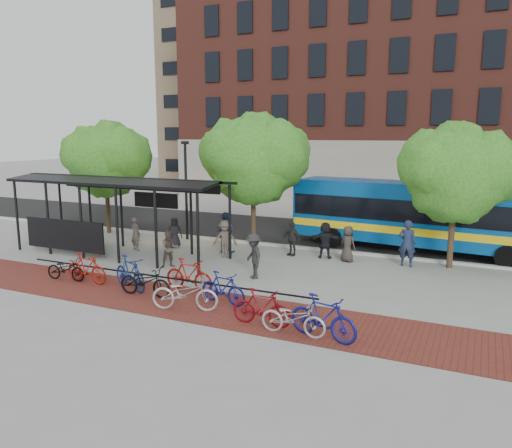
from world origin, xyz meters
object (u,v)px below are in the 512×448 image
at_px(tree_a, 107,157).
at_px(pedestrian_9, 253,256).
at_px(bike_5, 189,275).
at_px(bike_6, 185,293).
at_px(lamp_post_left, 186,187).
at_px(pedestrian_2, 225,232).
at_px(bike_3, 130,273).
at_px(bike_7, 223,288).
at_px(tree_c, 458,170).
at_px(bike_10, 293,318).
at_px(bike_9, 262,307).
at_px(pedestrian_8, 170,249).
at_px(bike_0, 66,269).
at_px(bus, 420,213).
at_px(pedestrian_5, 325,240).
at_px(pedestrian_7, 407,243).
at_px(pedestrian_3, 225,239).
at_px(bike_4, 145,281).
at_px(bike_1, 87,268).
at_px(tree_b, 256,156).
at_px(bus_shelter, 116,189).
at_px(pedestrian_0, 174,232).
at_px(pedestrian_4, 292,239).
at_px(pedestrian_6, 348,244).
at_px(pedestrian_1, 135,234).

relative_size(tree_a, pedestrian_9, 3.52).
bearing_deg(bike_5, bike_6, -149.25).
height_order(lamp_post_left, pedestrian_2, lamp_post_left).
height_order(bike_3, bike_7, bike_3).
height_order(tree_c, bike_10, tree_c).
distance_m(bike_7, bike_9, 2.27).
distance_m(bike_5, pedestrian_8, 3.37).
xyz_separation_m(bike_0, pedestrian_2, (3.33, 6.60, 0.51)).
xyz_separation_m(bike_9, pedestrian_2, (-5.27, 7.62, 0.41)).
height_order(tree_a, bus, tree_a).
height_order(pedestrian_5, pedestrian_7, pedestrian_7).
height_order(bike_6, bike_9, bike_6).
relative_size(bike_0, pedestrian_3, 0.98).
bearing_deg(bike_4, bike_7, -83.74).
xyz_separation_m(bus, bike_1, (-10.60, -10.50, -1.30)).
bearing_deg(pedestrian_8, bike_9, -79.76).
height_order(tree_b, bike_6, tree_b).
height_order(lamp_post_left, bike_6, lamp_post_left).
bearing_deg(bike_0, pedestrian_8, -43.02).
relative_size(tree_a, bike_5, 3.20).
bearing_deg(tree_b, bike_4, -92.22).
distance_m(bus, pedestrian_5, 4.91).
distance_m(tree_b, bike_0, 9.96).
bearing_deg(bus_shelter, pedestrian_3, 16.23).
xyz_separation_m(tree_c, pedestrian_8, (-10.69, -4.85, -3.26)).
bearing_deg(bike_10, pedestrian_0, 49.16).
height_order(tree_b, pedestrian_3, tree_b).
relative_size(tree_b, bus, 0.53).
xyz_separation_m(bike_1, pedestrian_9, (5.39, 3.15, 0.31)).
bearing_deg(pedestrian_4, pedestrian_3, -128.82).
xyz_separation_m(lamp_post_left, pedestrian_9, (6.24, -5.10, -1.87)).
bearing_deg(bus_shelter, pedestrian_6, 16.68).
bearing_deg(pedestrian_5, pedestrian_7, 170.36).
height_order(bike_3, bike_5, bike_3).
xyz_separation_m(bike_3, pedestrian_2, (0.39, 6.47, 0.35)).
xyz_separation_m(pedestrian_0, pedestrian_1, (-1.37, -1.25, 0.05)).
height_order(bike_6, pedestrian_5, pedestrian_5).
bearing_deg(bike_4, lamp_post_left, 21.22).
relative_size(bike_6, bike_7, 1.21).
distance_m(bike_1, pedestrian_0, 6.31).
bearing_deg(pedestrian_8, bike_7, -81.05).
bearing_deg(tree_a, bike_4, -43.83).
distance_m(tree_b, bike_1, 9.47).
bearing_deg(tree_c, bike_1, -146.81).
height_order(bus, pedestrian_1, bus).
height_order(bike_7, pedestrian_4, pedestrian_4).
height_order(tree_a, pedestrian_4, tree_a).
xyz_separation_m(bike_10, pedestrian_0, (-9.04, 7.67, 0.27)).
xyz_separation_m(pedestrian_1, pedestrian_6, (9.72, 2.13, -0.03)).
bearing_deg(pedestrian_1, pedestrian_5, -149.90).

